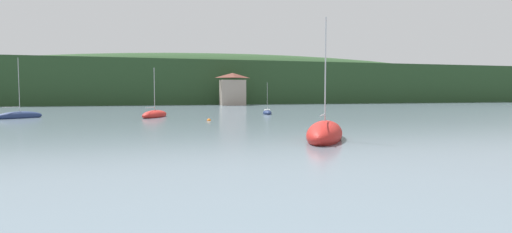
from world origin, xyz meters
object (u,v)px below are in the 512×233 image
at_px(sailboat_far_7, 20,116).
at_px(mooring_buoy_near, 209,121).
at_px(sailboat_far_4, 267,113).
at_px(sailboat_mid_5, 325,134).
at_px(shore_building_westcentral, 233,90).
at_px(sailboat_far_3, 155,115).

xyz_separation_m(sailboat_far_7, mooring_buoy_near, (23.43, -11.23, -0.30)).
bearing_deg(sailboat_far_4, sailboat_mid_5, -178.51).
relative_size(shore_building_westcentral, sailboat_mid_5, 0.90).
bearing_deg(sailboat_far_3, shore_building_westcentral, 1.04).
distance_m(shore_building_westcentral, sailboat_far_7, 58.25).
bearing_deg(sailboat_far_3, sailboat_far_7, 107.37).
height_order(sailboat_far_4, sailboat_mid_5, sailboat_mid_5).
bearing_deg(sailboat_far_3, mooring_buoy_near, -118.79).
bearing_deg(sailboat_far_3, sailboat_mid_5, -134.21).
relative_size(sailboat_far_3, mooring_buoy_near, 14.13).
bearing_deg(mooring_buoy_near, sailboat_far_4, 46.87).
bearing_deg(sailboat_far_4, sailboat_far_3, 112.87).
height_order(sailboat_far_3, mooring_buoy_near, sailboat_far_3).
bearing_deg(shore_building_westcentral, sailboat_far_3, -114.82).
relative_size(sailboat_far_4, sailboat_mid_5, 0.55).
relative_size(shore_building_westcentral, mooring_buoy_near, 16.64).
distance_m(sailboat_far_3, mooring_buoy_near, 10.62).
xyz_separation_m(sailboat_far_4, mooring_buoy_near, (-11.23, -11.99, -0.23)).
xyz_separation_m(shore_building_westcentral, mooring_buoy_near, (-15.16, -54.71, -4.11)).
xyz_separation_m(sailboat_far_3, sailboat_far_7, (-17.29, 2.58, -0.01)).
distance_m(sailboat_far_4, sailboat_mid_5, 34.46).
bearing_deg(sailboat_far_7, sailboat_far_3, -48.03).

